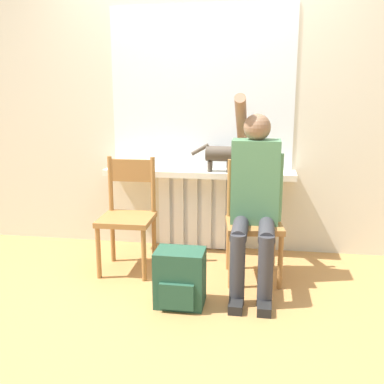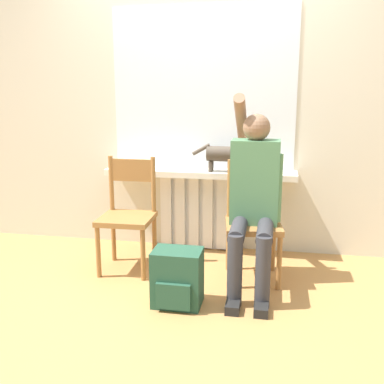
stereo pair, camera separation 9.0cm
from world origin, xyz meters
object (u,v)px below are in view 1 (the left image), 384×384
object	(u,v)px
chair_right	(253,219)
person	(255,194)
cat	(222,154)
backpack	(180,278)
chair_left	(128,214)

from	to	relation	value
chair_right	person	bearing A→B (deg)	-94.61
person	cat	xyz separation A→B (m)	(-0.29, 0.54, 0.20)
chair_right	person	distance (m)	0.25
person	cat	distance (m)	0.65
chair_right	backpack	xyz separation A→B (m)	(-0.45, -0.54, -0.26)
backpack	person	bearing A→B (deg)	42.52
chair_right	person	xyz separation A→B (m)	(0.01, -0.12, 0.22)
chair_right	backpack	bearing A→B (deg)	-137.42
chair_right	backpack	size ratio (longest dim) A/B	2.33
cat	backpack	size ratio (longest dim) A/B	1.13
chair_left	backpack	world-z (taller)	chair_left
cat	backpack	xyz separation A→B (m)	(-0.17, -0.97, -0.68)
chair_right	cat	distance (m)	0.66
cat	backpack	bearing A→B (deg)	-100.10
person	backpack	bearing A→B (deg)	-137.48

